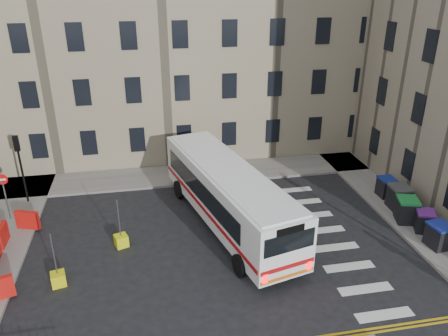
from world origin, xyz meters
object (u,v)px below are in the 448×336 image
object	(u,v)px
wheelie_bin_e	(386,187)
bollard_chevron	(58,279)
wheelie_bin_b	(424,221)
bollard_yellow	(121,241)
wheelie_bin_d	(399,197)
wheelie_bin_c	(407,210)
bus	(228,193)
wheelie_bin_a	(439,235)

from	to	relation	value
wheelie_bin_e	bollard_chevron	size ratio (longest dim) A/B	1.94
wheelie_bin_b	bollard_yellow	size ratio (longest dim) A/B	2.17
wheelie_bin_b	wheelie_bin_d	xyz separation A→B (m)	(0.00, 2.45, 0.12)
bollard_yellow	bollard_chevron	bearing A→B (deg)	-136.01
wheelie_bin_c	wheelie_bin_e	world-z (taller)	wheelie_bin_c
bus	wheelie_bin_c	distance (m)	9.75
wheelie_bin_c	bollard_yellow	distance (m)	15.18
wheelie_bin_c	bollard_yellow	xyz separation A→B (m)	(-15.15, 0.65, -0.52)
bus	wheelie_bin_a	size ratio (longest dim) A/B	10.00
wheelie_bin_e	wheelie_bin_a	bearing A→B (deg)	-92.19
wheelie_bin_c	wheelie_bin_d	world-z (taller)	wheelie_bin_d
bollard_chevron	wheelie_bin_b	bearing A→B (deg)	2.52
bus	wheelie_bin_b	world-z (taller)	bus
wheelie_bin_d	bollard_yellow	size ratio (longest dim) A/B	2.27
wheelie_bin_e	bollard_chevron	world-z (taller)	wheelie_bin_e
wheelie_bin_b	bollard_chevron	distance (m)	18.17
bus	wheelie_bin_c	xyz separation A→B (m)	(9.54, -1.70, -1.07)
wheelie_bin_c	wheelie_bin_d	size ratio (longest dim) A/B	1.07
bus	wheelie_bin_b	distance (m)	10.36
bus	wheelie_bin_d	bearing A→B (deg)	-15.74
wheelie_bin_b	bollard_chevron	bearing A→B (deg)	-153.15
wheelie_bin_c	wheelie_bin_e	distance (m)	2.92
wheelie_bin_d	wheelie_bin_b	bearing A→B (deg)	-87.16
wheelie_bin_c	wheelie_bin_b	bearing A→B (deg)	-53.94
wheelie_bin_d	wheelie_bin_a	bearing A→B (deg)	-89.77
wheelie_bin_b	wheelie_bin_d	size ratio (longest dim) A/B	0.96
wheelie_bin_a	bollard_yellow	world-z (taller)	wheelie_bin_a
bollard_yellow	wheelie_bin_b	bearing A→B (deg)	-6.38
bollard_yellow	wheelie_bin_c	bearing A→B (deg)	-2.47
bus	bollard_chevron	size ratio (longest dim) A/B	20.48
bollard_yellow	bollard_chevron	size ratio (longest dim) A/B	1.00
bollard_yellow	wheelie_bin_e	bearing A→B (deg)	8.14
bus	bollard_yellow	world-z (taller)	bus
wheelie_bin_b	bollard_yellow	world-z (taller)	wheelie_bin_b
wheelie_bin_c	bollard_chevron	xyz separation A→B (m)	(-17.78, -1.88, -0.52)
wheelie_bin_d	bollard_chevron	world-z (taller)	wheelie_bin_d
bollard_chevron	bollard_yellow	bearing A→B (deg)	43.99
wheelie_bin_a	bollard_chevron	xyz separation A→B (m)	(-17.97, 0.64, -0.47)
wheelie_bin_a	wheelie_bin_c	bearing A→B (deg)	87.42
wheelie_bin_b	bollard_yellow	distance (m)	15.62
wheelie_bin_e	wheelie_bin_d	bearing A→B (deg)	-92.72
bollard_yellow	wheelie_bin_a	bearing A→B (deg)	-11.69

